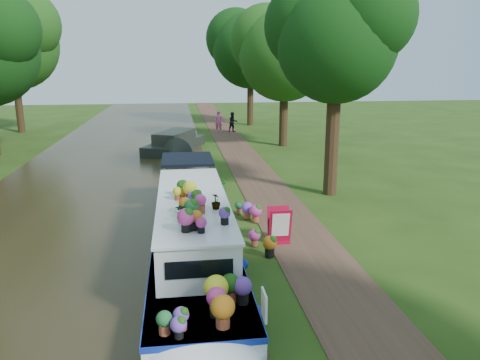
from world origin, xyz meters
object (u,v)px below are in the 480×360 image
at_px(pedestrian_dark, 233,122).
at_px(sandwich_board, 279,227).
at_px(second_boat, 175,143).
at_px(pedestrian_pink, 219,122).
at_px(plant_boat, 193,233).

bearing_deg(pedestrian_dark, sandwich_board, -109.04).
distance_m(second_boat, pedestrian_pink, 8.44).
relative_size(second_boat, sandwich_board, 6.41).
height_order(sandwich_board, pedestrian_pink, pedestrian_pink).
relative_size(plant_boat, pedestrian_pink, 7.96).
relative_size(sandwich_board, pedestrian_pink, 0.65).
height_order(second_boat, pedestrian_dark, pedestrian_dark).
bearing_deg(plant_boat, second_boat, 91.67).
height_order(plant_boat, pedestrian_dark, plant_boat).
bearing_deg(sandwich_board, second_boat, 101.86).
relative_size(second_boat, pedestrian_pink, 4.18).
bearing_deg(second_boat, pedestrian_dark, 83.39).
bearing_deg(sandwich_board, pedestrian_dark, 87.09).
bearing_deg(plant_boat, pedestrian_pink, 83.11).
distance_m(second_boat, pedestrian_dark, 9.08).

